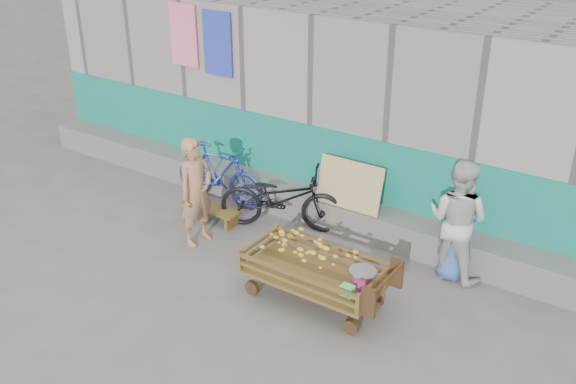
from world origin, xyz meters
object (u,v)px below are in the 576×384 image
Objects in this scene: bicycle_dark at (282,199)px; vendor_man at (196,192)px; bench at (211,211)px; bicycle_blue at (219,174)px; woman at (458,220)px; banana_cart at (311,263)px; child at (452,248)px.

vendor_man is at bearing 119.63° from bicycle_dark.
bench is 0.52× the size of bicycle_dark.
bicycle_blue is (-0.32, 0.59, 0.31)m from bench.
woman is at bearing -65.12° from vendor_man.
vendor_man reaches higher than banana_cart.
banana_cart is at bearing -20.70° from bench.
bicycle_blue is at bearing 5.33° from woman.
bicycle_blue reaches higher than child.
bicycle_blue is (-3.89, 0.04, 0.05)m from child.
vendor_man is 0.97× the size of woman.
bicycle_blue is (-0.57, 1.16, -0.30)m from vendor_man.
vendor_man is 0.97× the size of bicycle_blue.
child reaches higher than banana_cart.
child is (3.32, 1.11, -0.35)m from vendor_man.
bench is (-2.34, 0.89, -0.36)m from banana_cart.
banana_cart is 1.14× the size of bicycle_blue.
bicycle_blue is at bearing 31.26° from vendor_man.
banana_cart is 1.88m from bicycle_dark.
bench is 0.74m from bicycle_blue.
woman is (1.23, 1.51, 0.28)m from banana_cart.
child is at bearing -94.19° from bicycle_blue.
bicycle_dark is (-2.57, -0.19, -0.33)m from woman.
banana_cart is at bearing -93.44° from vendor_man.
bicycle_dark is at bearing 5.18° from child.
bicycle_dark reaches higher than banana_cart.
vendor_man is (0.25, -0.57, 0.61)m from bench.
woman reaches higher than child.
banana_cart is 1.17× the size of vendor_man.
bicycle_blue is at bearing 59.52° from bicycle_dark.
vendor_man reaches higher than bicycle_blue.
vendor_man is 0.86× the size of bicycle_dark.
woman is at bearing -87.38° from child.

